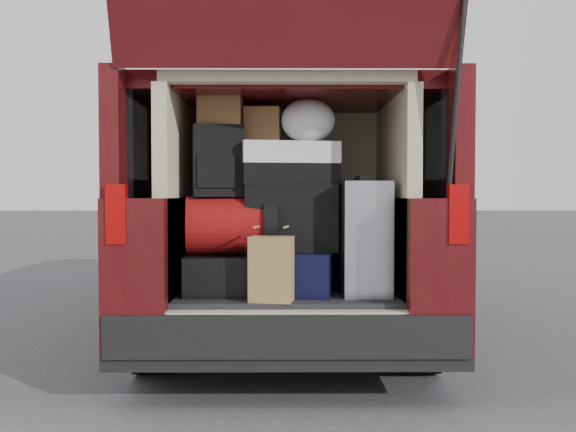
# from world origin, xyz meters

# --- Properties ---
(ground) EXTENTS (80.00, 80.00, 0.00)m
(ground) POSITION_xyz_m (0.00, 0.00, 0.00)
(ground) COLOR #39393C
(ground) RESTS_ON ground
(minivan) EXTENTS (1.90, 5.35, 2.77)m
(minivan) POSITION_xyz_m (0.00, 1.86, 0.91)
(minivan) COLOR black
(minivan) RESTS_ON ground
(load_floor) EXTENTS (1.24, 1.05, 0.55)m
(load_floor) POSITION_xyz_m (0.00, 0.28, 0.28)
(load_floor) COLOR black
(load_floor) RESTS_ON ground
(black_hardshell) EXTENTS (0.42, 0.57, 0.22)m
(black_hardshell) POSITION_xyz_m (-0.38, 0.16, 0.66)
(black_hardshell) COLOR black
(black_hardshell) RESTS_ON load_floor
(navy_hardshell) EXTENTS (0.55, 0.63, 0.24)m
(navy_hardshell) POSITION_xyz_m (0.05, 0.16, 0.67)
(navy_hardshell) COLOR black
(navy_hardshell) RESTS_ON load_floor
(silver_roller) EXTENTS (0.29, 0.44, 0.64)m
(silver_roller) POSITION_xyz_m (0.43, 0.09, 0.87)
(silver_roller) COLOR white
(silver_roller) RESTS_ON load_floor
(kraft_bag) EXTENTS (0.25, 0.18, 0.35)m
(kraft_bag) POSITION_xyz_m (-0.08, -0.18, 0.72)
(kraft_bag) COLOR tan
(kraft_bag) RESTS_ON load_floor
(red_duffel) EXTENTS (0.55, 0.39, 0.33)m
(red_duffel) POSITION_xyz_m (-0.32, 0.13, 0.94)
(red_duffel) COLOR maroon
(red_duffel) RESTS_ON black_hardshell
(black_soft_case) EXTENTS (0.53, 0.32, 0.38)m
(black_soft_case) POSITION_xyz_m (0.03, 0.17, 0.98)
(black_soft_case) COLOR black
(black_soft_case) RESTS_ON navy_hardshell
(backpack) EXTENTS (0.32, 0.23, 0.41)m
(backpack) POSITION_xyz_m (-0.40, 0.13, 1.31)
(backpack) COLOR black
(backpack) RESTS_ON red_duffel
(twotone_duffel) EXTENTS (0.60, 0.37, 0.25)m
(twotone_duffel) POSITION_xyz_m (0.01, 0.18, 1.30)
(twotone_duffel) COLOR white
(twotone_duffel) RESTS_ON black_soft_case
(grocery_sack_lower) EXTENTS (0.25, 0.21, 0.22)m
(grocery_sack_lower) POSITION_xyz_m (-0.39, 0.17, 1.63)
(grocery_sack_lower) COLOR brown
(grocery_sack_lower) RESTS_ON backpack
(grocery_sack_upper) EXTENTS (0.23, 0.19, 0.21)m
(grocery_sack_upper) POSITION_xyz_m (-0.14, 0.24, 1.53)
(grocery_sack_upper) COLOR brown
(grocery_sack_upper) RESTS_ON twotone_duffel
(plastic_bag_center) EXTENTS (0.37, 0.35, 0.26)m
(plastic_bag_center) POSITION_xyz_m (0.12, 0.20, 1.55)
(plastic_bag_center) COLOR white
(plastic_bag_center) RESTS_ON twotone_duffel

